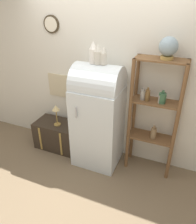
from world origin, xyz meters
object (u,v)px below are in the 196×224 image
at_px(vase_left, 93,53).
at_px(desk_lamp, 56,110).
at_px(suitcase_trunk, 58,135).
at_px(refrigerator, 98,115).
at_px(vase_center, 98,55).
at_px(vase_right, 103,56).
at_px(globe, 168,47).

relative_size(vase_left, desk_lamp, 0.81).
relative_size(suitcase_trunk, desk_lamp, 2.02).
bearing_deg(suitcase_trunk, refrigerator, -3.21).
bearing_deg(vase_center, vase_right, 3.73).
distance_m(refrigerator, desk_lamp, 0.74).
distance_m(refrigerator, globe, 1.33).
bearing_deg(vase_right, vase_center, -176.27).
bearing_deg(suitcase_trunk, desk_lamp, -41.30).
relative_size(refrigerator, globe, 6.04).
bearing_deg(vase_center, suitcase_trunk, 176.46).
bearing_deg(refrigerator, vase_left, 178.22).
relative_size(globe, vase_left, 0.90).
distance_m(refrigerator, vase_left, 0.90).
xyz_separation_m(suitcase_trunk, vase_center, (0.78, -0.05, 1.48)).
xyz_separation_m(vase_center, vase_right, (0.08, 0.01, -0.01)).
bearing_deg(desk_lamp, globe, 4.59).
xyz_separation_m(refrigerator, desk_lamp, (-0.74, 0.00, -0.08)).
distance_m(vase_left, vase_center, 0.07).
bearing_deg(vase_left, refrigerator, -1.78).
xyz_separation_m(suitcase_trunk, vase_right, (0.86, -0.04, 1.47)).
bearing_deg(desk_lamp, refrigerator, -0.07).
height_order(refrigerator, globe, globe).
relative_size(globe, vase_center, 1.01).
bearing_deg(vase_right, refrigerator, -179.53).
bearing_deg(globe, desk_lamp, -175.41).
distance_m(globe, vase_left, 0.93).
relative_size(suitcase_trunk, vase_center, 2.82).
xyz_separation_m(suitcase_trunk, vase_left, (0.72, -0.04, 1.49)).
bearing_deg(suitcase_trunk, globe, 2.93).
distance_m(globe, vase_right, 0.79).
bearing_deg(vase_center, globe, 8.88).
relative_size(vase_left, vase_right, 1.23).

